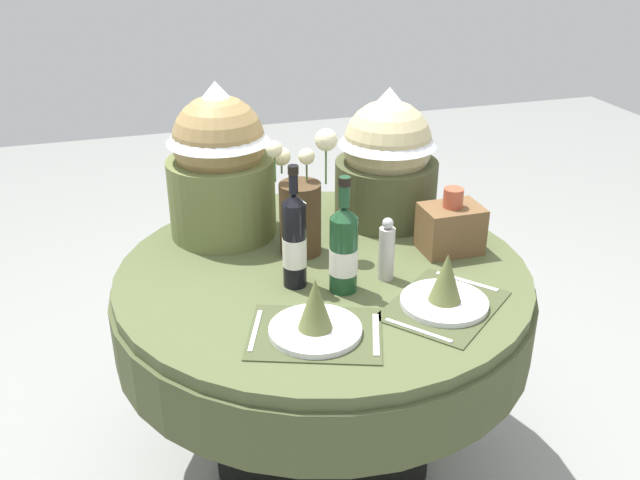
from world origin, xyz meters
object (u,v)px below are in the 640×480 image
at_px(pepper_mill, 387,251).
at_px(gift_tub_back_right, 387,152).
at_px(place_setting_left, 315,318).
at_px(woven_basket_side_right, 451,228).
at_px(dining_table, 323,310).
at_px(wine_bottle_left, 294,240).
at_px(flower_vase, 301,207).
at_px(wine_bottle_centre, 344,249).
at_px(gift_tub_back_left, 220,156).
at_px(place_setting_right, 445,291).

height_order(pepper_mill, gift_tub_back_right, gift_tub_back_right).
relative_size(place_setting_left, woven_basket_side_right, 1.95).
height_order(dining_table, woven_basket_side_right, woven_basket_side_right).
bearing_deg(wine_bottle_left, place_setting_left, -93.84).
bearing_deg(flower_vase, wine_bottle_left, -110.17).
relative_size(wine_bottle_centre, pepper_mill, 1.77).
bearing_deg(gift_tub_back_right, wine_bottle_centre, -124.43).
bearing_deg(gift_tub_back_left, wine_bottle_left, -72.12).
distance_m(place_setting_left, wine_bottle_centre, 0.26).
distance_m(place_setting_left, wine_bottle_left, 0.28).
distance_m(wine_bottle_centre, pepper_mill, 0.15).
distance_m(place_setting_right, pepper_mill, 0.22).
relative_size(place_setting_right, wine_bottle_centre, 1.25).
distance_m(place_setting_left, pepper_mill, 0.36).
distance_m(gift_tub_back_left, woven_basket_side_right, 0.77).
height_order(flower_vase, wine_bottle_left, flower_vase).
height_order(place_setting_left, wine_bottle_centre, wine_bottle_centre).
relative_size(gift_tub_back_right, woven_basket_side_right, 2.19).
height_order(wine_bottle_left, gift_tub_back_right, gift_tub_back_right).
bearing_deg(flower_vase, place_setting_right, -57.12).
bearing_deg(gift_tub_back_left, wine_bottle_centre, -61.87).
height_order(place_setting_right, woven_basket_side_right, woven_basket_side_right).
height_order(wine_bottle_left, pepper_mill, wine_bottle_left).
bearing_deg(gift_tub_back_right, dining_table, -136.60).
distance_m(wine_bottle_left, gift_tub_back_right, 0.57).
distance_m(pepper_mill, woven_basket_side_right, 0.28).
relative_size(pepper_mill, woven_basket_side_right, 0.92).
bearing_deg(wine_bottle_left, dining_table, 34.14).
bearing_deg(woven_basket_side_right, wine_bottle_centre, -161.42).
bearing_deg(pepper_mill, dining_table, 144.54).
bearing_deg(pepper_mill, woven_basket_side_right, 22.41).
relative_size(gift_tub_back_left, gift_tub_back_right, 1.11).
height_order(gift_tub_back_left, woven_basket_side_right, gift_tub_back_left).
bearing_deg(dining_table, wine_bottle_left, -145.86).
bearing_deg(gift_tub_back_left, pepper_mill, -48.70).
distance_m(gift_tub_back_right, woven_basket_side_right, 0.36).
relative_size(dining_table, place_setting_right, 2.97).
bearing_deg(place_setting_right, flower_vase, 122.88).
height_order(place_setting_right, flower_vase, flower_vase).
xyz_separation_m(wine_bottle_centre, pepper_mill, (0.14, 0.03, -0.04)).
bearing_deg(gift_tub_back_right, place_setting_right, -96.29).
relative_size(place_setting_left, pepper_mill, 2.12).
bearing_deg(wine_bottle_left, place_setting_right, -33.28).
xyz_separation_m(place_setting_left, flower_vase, (0.09, 0.47, 0.10)).
distance_m(flower_vase, pepper_mill, 0.31).
height_order(place_setting_right, gift_tub_back_right, gift_tub_back_right).
distance_m(place_setting_left, flower_vase, 0.49).
bearing_deg(gift_tub_back_left, woven_basket_side_right, -27.65).
distance_m(dining_table, wine_bottle_centre, 0.31).
xyz_separation_m(dining_table, gift_tub_back_right, (0.32, 0.30, 0.38)).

